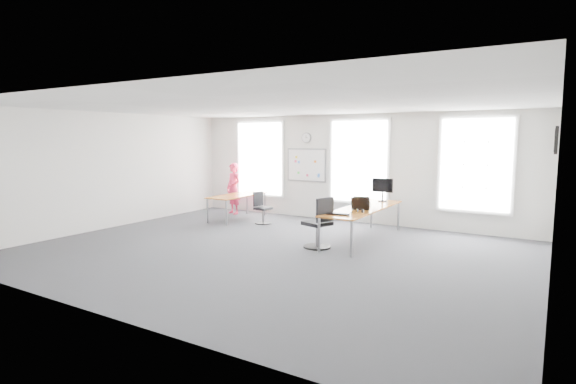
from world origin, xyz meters
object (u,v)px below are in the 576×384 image
Objects in this scene: desk_right at (363,210)px; desk_left at (237,197)px; chair_left at (262,210)px; headphones at (360,211)px; monitor at (382,188)px; person at (234,188)px; chair_right at (319,226)px; keyboard at (337,214)px.

desk_right is 4.19m from desk_left.
desk_right is at bearing -92.52° from chair_left.
monitor is at bearing 88.15° from headphones.
chair_right is at bearing -14.35° from person.
headphones is at bearing -87.50° from monitor.
person is at bearing 163.90° from desk_right.
desk_right is at bearing -93.85° from monitor.
person is 3.74× the size of keyboard.
person is (-4.29, 2.57, 0.31)m from chair_right.
desk_right is 1.26m from monitor.
desk_left is 4.64× the size of keyboard.
desk_right is 7.41× the size of keyboard.
headphones is (0.71, 0.49, 0.32)m from chair_right.
headphones is 1.91m from monitor.
keyboard is at bearing -129.00° from headphones.
chair_left is 3.60m from headphones.
chair_left is at bearing -170.70° from monitor.
person is at bearing 150.72° from headphones.
headphones is (0.19, -0.69, 0.09)m from desk_right.
chair_right is 1.89× the size of monitor.
keyboard is at bearing -112.21° from chair_left.
chair_right is 6.75× the size of headphones.
person is (-4.81, 1.39, 0.08)m from desk_right.
desk_right is at bearing 174.18° from chair_right.
desk_left is 1.01m from chair_left.
chair_left is at bearing -104.75° from chair_right.
chair_left is 0.55× the size of person.
person is 9.68× the size of headphones.
monitor reaches higher than desk_right.
headphones is (4.32, -1.37, 0.15)m from desk_left.
headphones is (0.31, 0.49, 0.03)m from keyboard.
headphones is at bearing -6.04° from person.
headphones is at bearing -102.95° from chair_left.
desk_left is 4.22m from monitor.
desk_left is at bearing -29.36° from person.
desk_left is 4.42m from keyboard.
person is at bearing 134.14° from desk_left.
monitor is (3.20, 0.66, 0.73)m from chair_left.
desk_right is at bearing 71.04° from keyboard.
chair_left reaches higher than keyboard.
chair_left is at bearing -9.13° from desk_left.
keyboard is 0.58m from headphones.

